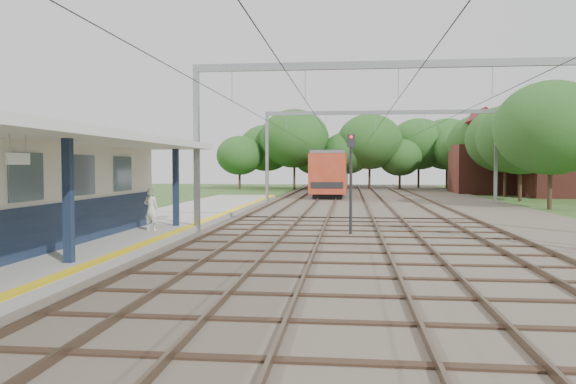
{
  "coord_description": "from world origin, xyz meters",
  "views": [
    {
      "loc": [
        1.29,
        -7.69,
        2.84
      ],
      "look_at": [
        -1.62,
        18.92,
        1.6
      ],
      "focal_mm": 35.0,
      "sensor_mm": 36.0,
      "label": 1
    }
  ],
  "objects": [
    {
      "name": "ground",
      "position": [
        0.0,
        0.0,
        0.0
      ],
      "size": [
        160.0,
        160.0,
        0.0
      ],
      "primitive_type": "plane",
      "color": "#2D4C1E",
      "rests_on": "ground"
    },
    {
      "name": "ballast_bed",
      "position": [
        4.0,
        30.0,
        0.05
      ],
      "size": [
        18.0,
        90.0,
        0.1
      ],
      "primitive_type": "cube",
      "color": "#473D33",
      "rests_on": "ground"
    },
    {
      "name": "platform",
      "position": [
        -7.5,
        14.0,
        0.17
      ],
      "size": [
        5.0,
        52.0,
        0.35
      ],
      "primitive_type": "cube",
      "color": "gray",
      "rests_on": "ground"
    },
    {
      "name": "yellow_stripe",
      "position": [
        -5.25,
        14.0,
        0.35
      ],
      "size": [
        0.45,
        52.0,
        0.01
      ],
      "primitive_type": "cube",
      "color": "yellow",
      "rests_on": "platform"
    },
    {
      "name": "rail_tracks",
      "position": [
        1.5,
        30.0,
        0.18
      ],
      "size": [
        11.8,
        88.0,
        0.15
      ],
      "color": "brown",
      "rests_on": "ballast_bed"
    },
    {
      "name": "catenary_system",
      "position": [
        3.39,
        25.28,
        5.51
      ],
      "size": [
        17.22,
        88.0,
        7.0
      ],
      "color": "gray",
      "rests_on": "ground"
    },
    {
      "name": "tree_band",
      "position": [
        3.84,
        57.12,
        4.92
      ],
      "size": [
        31.72,
        30.88,
        8.82
      ],
      "color": "#382619",
      "rests_on": "ground"
    },
    {
      "name": "house_near",
      "position": [
        21.0,
        46.0,
        2.99
      ],
      "size": [
        7.0,
        6.12,
        7.89
      ],
      "color": "brown",
      "rests_on": "ground"
    },
    {
      "name": "house_far",
      "position": [
        16.0,
        52.0,
        3.23
      ],
      "size": [
        8.0,
        6.12,
        8.66
      ],
      "color": "brown",
      "rests_on": "ground"
    },
    {
      "name": "person",
      "position": [
        -6.32,
        13.2,
        1.17
      ],
      "size": [
        0.67,
        0.52,
        1.64
      ],
      "primitive_type": "imported",
      "rotation": [
        0.0,
        0.0,
        2.92
      ],
      "color": "white",
      "rests_on": "platform"
    },
    {
      "name": "train",
      "position": [
        -0.5,
        56.84,
        2.26
      ],
      "size": [
        3.1,
        38.59,
        4.06
      ],
      "color": "black",
      "rests_on": "ballast_bed"
    },
    {
      "name": "signal_post",
      "position": [
        1.35,
        14.98,
        2.53
      ],
      "size": [
        0.31,
        0.28,
        4.11
      ],
      "rotation": [
        0.0,
        0.0,
        0.26
      ],
      "color": "black",
      "rests_on": "ground"
    }
  ]
}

